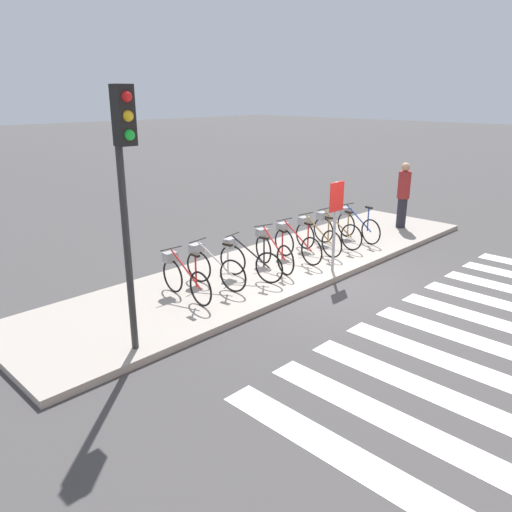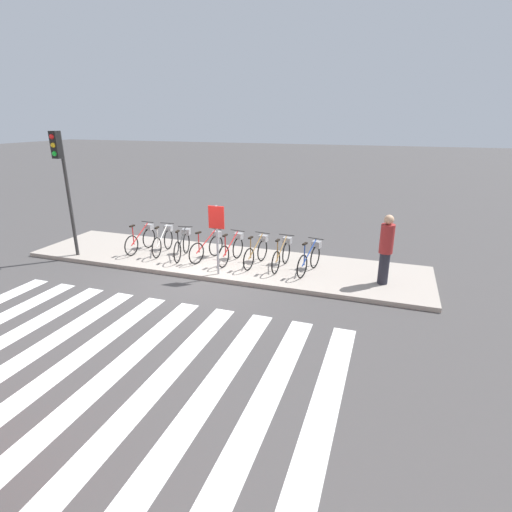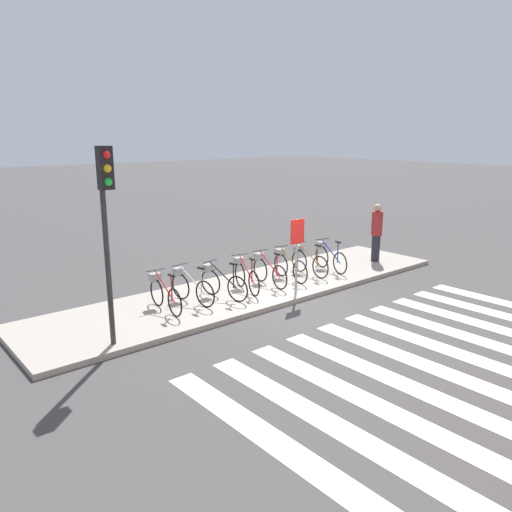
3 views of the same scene
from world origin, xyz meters
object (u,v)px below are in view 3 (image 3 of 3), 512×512
parked_bicycle_4 (268,269)px  parked_bicycle_7 (329,256)px  parked_bicycle_1 (190,285)px  parked_bicycle_2 (221,281)px  parked_bicycle_3 (245,274)px  parked_bicycle_0 (163,292)px  pedestrian (377,231)px  parked_bicycle_6 (307,260)px  traffic_light (106,206)px  parked_bicycle_5 (288,264)px  sign_post (297,243)px

parked_bicycle_4 → parked_bicycle_7: same height
parked_bicycle_1 → parked_bicycle_2: 0.79m
parked_bicycle_3 → parked_bicycle_7: (3.11, -0.05, 0.00)m
parked_bicycle_0 → parked_bicycle_7: (5.46, -0.08, 0.00)m
pedestrian → parked_bicycle_3: bearing=177.0°
parked_bicycle_0 → parked_bicycle_4: 3.12m
parked_bicycle_7 → parked_bicycle_4: bearing=178.6°
parked_bicycle_6 → traffic_light: bearing=-169.9°
parked_bicycle_3 → parked_bicycle_5: (1.54, 0.03, 0.00)m
pedestrian → sign_post: (-4.27, -0.79, 0.33)m
parked_bicycle_1 → parked_bicycle_4: same height
parked_bicycle_0 → traffic_light: size_ratio=0.41×
parked_bicycle_1 → parked_bicycle_5: (3.14, -0.08, 0.00)m
pedestrian → traffic_light: size_ratio=0.49×
traffic_light → parked_bicycle_5: bearing=11.5°
parked_bicycle_2 → parked_bicycle_7: 3.94m
parked_bicycle_0 → sign_post: bearing=-19.2°
parked_bicycle_3 → parked_bicycle_1: bearing=176.2°
parked_bicycle_2 → parked_bicycle_6: bearing=1.9°
parked_bicycle_5 → parked_bicycle_7: (1.57, -0.07, 0.00)m
parked_bicycle_5 → sign_post: size_ratio=0.80×
parked_bicycle_2 → sign_post: size_ratio=0.79×
parked_bicycle_3 → parked_bicycle_6: bearing=0.8°
parked_bicycle_0 → pedestrian: 7.43m
parked_bicycle_2 → pedestrian: pedestrian is taller
parked_bicycle_6 → traffic_light: traffic_light is taller
parked_bicycle_1 → parked_bicycle_5: bearing=-1.4°
parked_bicycle_3 → pedestrian: (5.05, -0.27, 0.54)m
parked_bicycle_1 → sign_post: bearing=-26.0°
parked_bicycle_1 → parked_bicycle_5: same height
parked_bicycle_1 → parked_bicycle_2: size_ratio=1.01×
parked_bicycle_5 → parked_bicycle_6: 0.75m
parked_bicycle_1 → parked_bicycle_6: (3.89, -0.07, 0.00)m
parked_bicycle_5 → sign_post: 1.58m
parked_bicycle_4 → parked_bicycle_0: bearing=179.6°
parked_bicycle_1 → parked_bicycle_7: bearing=-1.8°
parked_bicycle_2 → parked_bicycle_4: 1.60m
pedestrian → traffic_light: 9.29m
parked_bicycle_0 → parked_bicycle_2: bearing=-4.1°
parked_bicycle_7 → pedestrian: (1.94, -0.22, 0.54)m
parked_bicycle_6 → parked_bicycle_1: bearing=178.9°
sign_post → pedestrian: bearing=10.5°
parked_bicycle_7 → traffic_light: traffic_light is taller
parked_bicycle_2 → pedestrian: (5.88, -0.19, 0.54)m
parked_bicycle_0 → parked_bicycle_5: size_ratio=1.01×
parked_bicycle_0 → parked_bicycle_1: (0.75, 0.07, 0.00)m
parked_bicycle_7 → sign_post: 2.68m
parked_bicycle_1 → parked_bicycle_6: same height
pedestrian → sign_post: 4.35m
parked_bicycle_4 → traffic_light: size_ratio=0.41×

